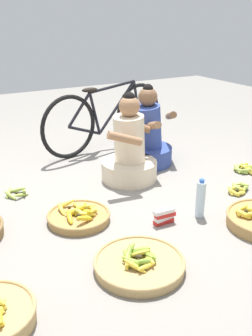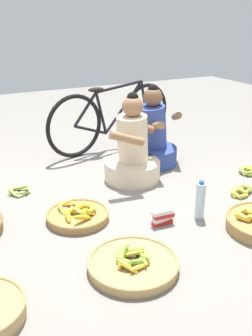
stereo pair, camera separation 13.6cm
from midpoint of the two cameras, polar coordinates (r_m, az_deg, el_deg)
ground_plane at (r=3.31m, az=-0.39°, el=-4.48°), size 10.00×10.00×0.00m
vendor_woman_front at (r=3.59m, az=2.06°, el=2.27°), size 0.67×0.54×0.83m
vendor_woman_behind at (r=3.98m, az=4.81°, el=4.22°), size 0.74×0.54×0.82m
bicycle_leaning at (r=4.45m, az=-1.13°, el=7.45°), size 1.67×0.41×0.73m
banana_basket_near_bicycle at (r=2.98m, az=-5.76°, el=-6.86°), size 0.48×0.48×0.14m
banana_basket_near_vendor at (r=2.45m, az=2.67°, el=-13.82°), size 0.57×0.57×0.14m
loose_bananas_front_center at (r=3.49m, az=-14.32°, el=-3.25°), size 0.21×0.21×0.09m
loose_bananas_mid_left at (r=3.54m, az=17.63°, el=-3.24°), size 0.26×0.21×0.07m
water_bottle at (r=3.01m, az=12.11°, el=-4.70°), size 0.07×0.07×0.31m
packet_carton_stack at (r=2.92m, az=6.73°, el=-7.19°), size 0.18×0.08×0.12m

